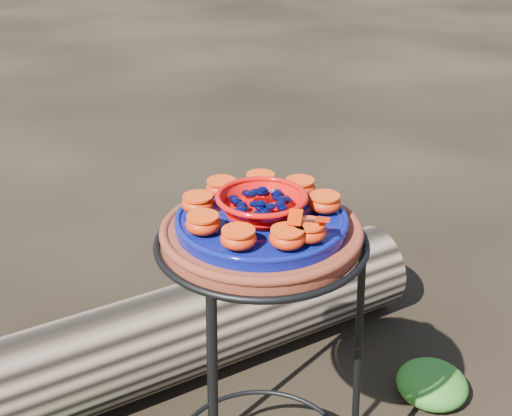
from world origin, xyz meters
TOP-DOWN VIEW (x-y plane):
  - plant_stand at (0.00, 0.00)m, footprint 0.44×0.44m
  - terracotta_saucer at (0.00, 0.00)m, footprint 0.37×0.37m
  - cobalt_plate at (0.00, 0.00)m, footprint 0.32×0.32m
  - red_bowl at (0.00, 0.00)m, footprint 0.16×0.16m
  - glass_gems at (0.00, 0.00)m, footprint 0.12×0.12m
  - orange_half_0 at (0.01, -0.12)m, footprint 0.06×0.06m
  - orange_half_1 at (0.11, -0.05)m, footprint 0.06×0.06m
  - orange_half_2 at (0.11, 0.03)m, footprint 0.06×0.06m
  - orange_half_3 at (0.07, 0.10)m, footprint 0.06×0.06m
  - orange_half_4 at (-0.01, 0.12)m, footprint 0.06×0.06m
  - orange_half_5 at (-0.08, 0.08)m, footprint 0.06×0.06m
  - orange_half_6 at (-0.12, 0.01)m, footprint 0.06×0.06m
  - orange_half_7 at (-0.10, -0.07)m, footprint 0.06×0.06m
  - orange_half_8 at (-0.03, -0.12)m, footprint 0.06×0.06m
  - butterfly at (0.01, -0.12)m, footprint 0.10×0.10m
  - driftwood_log at (0.09, 0.51)m, footprint 1.49×0.51m
  - foliage_right at (0.59, 0.00)m, footprint 0.20×0.20m
  - foliage_back at (-0.05, 0.64)m, footprint 0.31×0.31m

SIDE VIEW (x-z plane):
  - foliage_right at x=0.59m, z-range 0.00..0.10m
  - foliage_back at x=-0.05m, z-range 0.00..0.16m
  - driftwood_log at x=0.09m, z-range 0.00..0.28m
  - plant_stand at x=0.00m, z-range 0.00..0.70m
  - terracotta_saucer at x=0.00m, z-range 0.70..0.73m
  - cobalt_plate at x=0.00m, z-range 0.73..0.75m
  - orange_half_0 at x=0.01m, z-range 0.75..0.79m
  - orange_half_1 at x=0.11m, z-range 0.75..0.79m
  - orange_half_2 at x=0.11m, z-range 0.75..0.79m
  - orange_half_3 at x=0.07m, z-range 0.75..0.79m
  - orange_half_4 at x=-0.01m, z-range 0.75..0.79m
  - orange_half_5 at x=-0.08m, z-range 0.75..0.79m
  - orange_half_6 at x=-0.12m, z-range 0.75..0.79m
  - orange_half_7 at x=-0.10m, z-range 0.75..0.79m
  - orange_half_8 at x=-0.03m, z-range 0.75..0.79m
  - red_bowl at x=0.00m, z-range 0.75..0.80m
  - butterfly at x=0.01m, z-range 0.79..0.80m
  - glass_gems at x=0.00m, z-range 0.80..0.82m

